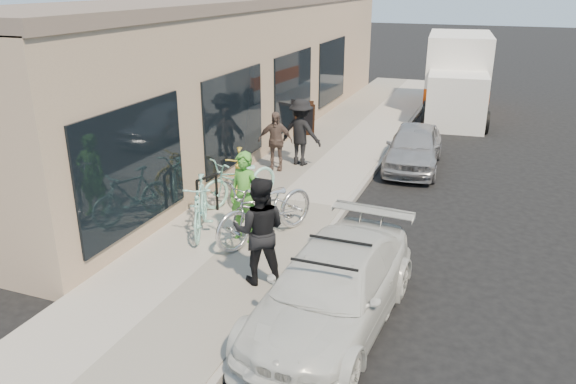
% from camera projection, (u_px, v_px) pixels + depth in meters
% --- Properties ---
extents(ground, '(120.00, 120.00, 0.00)m').
position_uv_depth(ground, '(321.00, 284.00, 9.22)').
color(ground, black).
rests_on(ground, ground).
extents(sidewalk, '(3.00, 34.00, 0.15)m').
position_uv_depth(sidewalk, '(277.00, 201.00, 12.49)').
color(sidewalk, '#A09A90').
rests_on(sidewalk, ground).
extents(curb, '(0.12, 34.00, 0.13)m').
position_uv_depth(curb, '(344.00, 211.00, 11.97)').
color(curb, gray).
rests_on(curb, ground).
extents(storefront, '(3.60, 20.00, 4.22)m').
position_uv_depth(storefront, '(240.00, 69.00, 17.20)').
color(storefront, tan).
rests_on(storefront, ground).
extents(bike_rack, '(0.22, 0.55, 0.82)m').
position_uv_depth(bike_rack, '(207.00, 191.00, 11.44)').
color(bike_rack, black).
rests_on(bike_rack, sidewalk).
extents(sandwich_board, '(0.80, 0.80, 1.00)m').
position_uv_depth(sandwich_board, '(304.00, 119.00, 17.35)').
color(sandwich_board, black).
rests_on(sandwich_board, sidewalk).
extents(sedan_white, '(1.91, 4.13, 1.21)m').
position_uv_depth(sedan_white, '(332.00, 289.00, 7.93)').
color(sedan_white, silver).
rests_on(sedan_white, ground).
extents(sedan_silver, '(1.57, 3.45, 1.15)m').
position_uv_depth(sedan_silver, '(414.00, 147.00, 14.74)').
color(sedan_silver, '#9A999E').
rests_on(sedan_silver, ground).
extents(moving_truck, '(2.73, 5.98, 2.85)m').
position_uv_depth(moving_truck, '(457.00, 79.00, 20.57)').
color(moving_truck, white).
rests_on(moving_truck, ground).
extents(tandem_bike, '(1.69, 2.44, 1.22)m').
position_uv_depth(tandem_bike, '(266.00, 209.00, 10.27)').
color(tandem_bike, silver).
rests_on(tandem_bike, sidewalk).
extents(woman_rider, '(0.68, 0.51, 1.68)m').
position_uv_depth(woman_rider, '(244.00, 197.00, 10.18)').
color(woman_rider, '#4A9B33').
rests_on(woman_rider, sidewalk).
extents(man_standing, '(1.01, 0.88, 1.75)m').
position_uv_depth(man_standing, '(260.00, 231.00, 8.73)').
color(man_standing, black).
rests_on(man_standing, sidewalk).
extents(cruiser_bike_a, '(1.14, 1.82, 1.06)m').
position_uv_depth(cruiser_bike_a, '(200.00, 206.00, 10.60)').
color(cruiser_bike_a, '#95DFD0').
rests_on(cruiser_bike_a, sidewalk).
extents(cruiser_bike_b, '(1.50, 2.02, 1.02)m').
position_uv_depth(cruiser_bike_b, '(240.00, 180.00, 12.07)').
color(cruiser_bike_b, '#95DFD0').
rests_on(cruiser_bike_b, sidewalk).
extents(cruiser_bike_c, '(1.12, 1.83, 1.06)m').
position_uv_depth(cruiser_bike_c, '(239.00, 175.00, 12.31)').
color(cruiser_bike_c, gold).
rests_on(cruiser_bike_c, sidewalk).
extents(bystander_a, '(1.21, 0.83, 1.72)m').
position_uv_depth(bystander_a, '(301.00, 132.00, 14.43)').
color(bystander_a, black).
rests_on(bystander_a, sidewalk).
extents(bystander_b, '(0.93, 0.54, 1.49)m').
position_uv_depth(bystander_b, '(275.00, 141.00, 14.07)').
color(bystander_b, brown).
rests_on(bystander_b, sidewalk).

